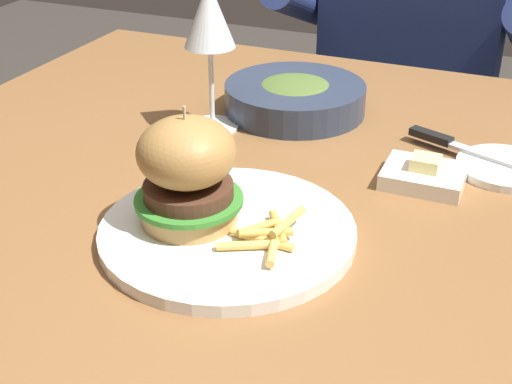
{
  "coord_description": "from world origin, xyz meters",
  "views": [
    {
      "loc": [
        0.25,
        -0.75,
        1.15
      ],
      "look_at": [
        -0.0,
        -0.14,
        0.78
      ],
      "focal_mm": 50.0,
      "sensor_mm": 36.0,
      "label": 1
    }
  ],
  "objects": [
    {
      "name": "dining_table",
      "position": [
        0.0,
        0.0,
        0.65
      ],
      "size": [
        1.12,
        0.91,
        0.74
      ],
      "color": "brown",
      "rests_on": "ground"
    },
    {
      "name": "wine_glass",
      "position": [
        -0.16,
        0.08,
        0.89
      ],
      "size": [
        0.07,
        0.07,
        0.21
      ],
      "color": "silver",
      "rests_on": "dining_table"
    },
    {
      "name": "soup_bowl",
      "position": [
        -0.08,
        0.18,
        0.76
      ],
      "size": [
        0.21,
        0.21,
        0.05
      ],
      "color": "#2D384C",
      "rests_on": "dining_table"
    },
    {
      "name": "main_plate",
      "position": [
        -0.02,
        -0.17,
        0.75
      ],
      "size": [
        0.27,
        0.27,
        0.01
      ],
      "primitive_type": "cylinder",
      "color": "white",
      "rests_on": "dining_table"
    },
    {
      "name": "butter_dish",
      "position": [
        0.14,
        0.03,
        0.75
      ],
      "size": [
        0.1,
        0.08,
        0.04
      ],
      "color": "white",
      "rests_on": "dining_table"
    },
    {
      "name": "fries_pile",
      "position": [
        0.03,
        -0.18,
        0.76
      ],
      "size": [
        0.07,
        0.1,
        0.02
      ],
      "color": "#EABC5B",
      "rests_on": "main_plate"
    },
    {
      "name": "burger_sandwich",
      "position": [
        -0.07,
        -0.18,
        0.81
      ],
      "size": [
        0.12,
        0.12,
        0.13
      ],
      "color": "tan",
      "rests_on": "main_plate"
    },
    {
      "name": "bread_plate",
      "position": [
        0.23,
        0.1,
        0.74
      ],
      "size": [
        0.12,
        0.12,
        0.01
      ],
      "primitive_type": "cylinder",
      "color": "white",
      "rests_on": "dining_table"
    },
    {
      "name": "table_knife",
      "position": [
        0.19,
        0.12,
        0.75
      ],
      "size": [
        0.21,
        0.09,
        0.01
      ],
      "color": "silver",
      "rests_on": "bread_plate"
    },
    {
      "name": "diner_person",
      "position": [
        -0.01,
        0.73,
        0.56
      ],
      "size": [
        0.51,
        0.36,
        1.18
      ],
      "color": "#282833",
      "rests_on": "ground"
    }
  ]
}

